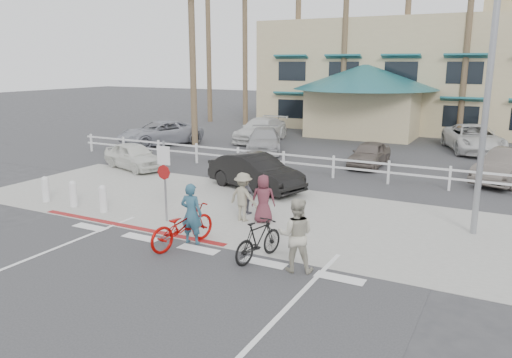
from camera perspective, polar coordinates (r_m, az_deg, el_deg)
The scene contains 35 objects.
ground at distance 13.32m, azimuth -8.06°, elevation -8.84°, with size 140.00×140.00×0.00m, color #333335.
bike_path at distance 11.90m, azimuth -13.79°, elevation -11.87°, with size 12.00×16.00×0.01m, color #333335.
sidewalk_plaza at distance 16.95m, azimuth 0.83°, elevation -3.82°, with size 22.00×7.00×0.01m, color gray.
cross_street at distance 20.47m, azimuth 5.90°, elevation -0.89°, with size 40.00×5.00×0.01m, color #333335.
parking_lot at distance 29.33m, azimuth 12.86°, elevation 3.14°, with size 50.00×16.00×0.01m, color #333335.
curb_red at distance 15.99m, azimuth -14.35°, elevation -5.29°, with size 7.00×0.25×0.02m, color maroon.
rail_fence at distance 22.02m, azimuth 9.08°, elevation 1.34°, with size 29.40×0.16×1.00m, color silver, non-canonical shape.
building at distance 41.31m, azimuth 20.89°, elevation 13.33°, with size 28.00×16.00×11.30m, color #C6B487, non-canonical shape.
sign_post at distance 15.90m, azimuth -10.37°, elevation 0.20°, with size 0.50×0.10×2.90m, color gray, non-canonical shape.
bollard_0 at distance 17.61m, azimuth -17.08°, elevation -2.17°, with size 0.26×0.26×0.95m, color silver, non-canonical shape.
bollard_1 at distance 18.60m, azimuth -20.16°, elevation -1.60°, with size 0.26×0.26×0.95m, color silver, non-canonical shape.
bollard_2 at distance 19.64m, azimuth -22.92°, elevation -1.08°, with size 0.26×0.26×0.95m, color silver, non-canonical shape.
streetlight_0 at distance 15.49m, azimuth 25.10°, elevation 10.26°, with size 0.60×2.00×9.00m, color gray, non-canonical shape.
palm_0 at distance 42.93m, azimuth -5.48°, elevation 16.55°, with size 4.00×4.00×15.00m, color #183614, non-canonical shape.
palm_1 at distance 39.97m, azimuth -1.27°, elevation 15.42°, with size 4.00×4.00×13.00m, color #183614, non-canonical shape.
palm_2 at distance 39.20m, azimuth 4.84°, elevation 17.62°, with size 4.00×4.00×16.00m, color #183614, non-canonical shape.
palm_3 at distance 36.80m, azimuth 10.15°, elevation 16.19°, with size 4.00×4.00×14.00m, color #183614, non-canonical shape.
palm_4 at distance 36.78m, azimuth 16.89°, elevation 16.63°, with size 4.00×4.00×15.00m, color #183614, non-canonical shape.
palm_5 at distance 35.15m, azimuth 23.06°, elevation 14.71°, with size 4.00×4.00×13.00m, color #183614, non-canonical shape.
palm_10 at distance 30.39m, azimuth -7.30°, elevation 15.07°, with size 4.00×4.00×12.00m, color #183614, non-canonical shape.
bike_red at distance 13.91m, azimuth -8.42°, elevation -5.32°, with size 0.77×2.22×1.17m, color #940703.
rider_red at distance 13.99m, azimuth -7.40°, elevation -3.96°, with size 0.63×0.42×1.74m, color #285065.
bike_black at distance 12.84m, azimuth 0.30°, elevation -7.00°, with size 0.50×1.78×1.07m, color black.
rider_black at distance 12.11m, azimuth 4.59°, elevation -6.39°, with size 0.89×0.70×1.84m, color #B1AC99.
pedestrian_a at distance 15.86m, azimuth -1.46°, elevation -2.07°, with size 1.02×0.59×1.58m, color gray.
pedestrian_child at distance 16.60m, azimuth -1.06°, elevation -2.04°, with size 0.71×0.29×1.21m, color #585761.
pedestrian_b at distance 15.71m, azimuth 0.85°, elevation -2.28°, with size 0.75×0.49×1.54m, color #582630.
car_white_sedan at distance 19.84m, azimuth -0.06°, elevation 0.81°, with size 1.49×4.28×1.41m, color black.
car_red_compact at distance 24.37m, azimuth -13.77°, elevation 2.57°, with size 1.48×3.68×1.25m, color silver.
lot_car_0 at distance 31.20m, azimuth -10.96°, elevation 5.18°, with size 2.43×5.26×1.46m, color gray.
lot_car_1 at distance 28.23m, azimuth 0.94°, elevation 4.44°, with size 1.84×4.54×1.32m, color #9A9B9D.
lot_car_2 at distance 24.86m, azimuth 12.85°, elevation 2.78°, with size 1.44×3.57×1.22m, color #655A52.
lot_car_3 at distance 23.45m, azimuth 26.92°, elevation 1.31°, with size 1.50×4.31×1.42m, color #605851.
lot_car_4 at distance 32.03m, azimuth 0.55°, elevation 5.64°, with size 2.07×5.09×1.48m, color silver.
lot_car_5 at distance 30.80m, azimuth 23.59°, elevation 4.27°, with size 2.53×5.49×1.53m, color silver.
Camera 1 is at (7.31, -9.96, 4.98)m, focal length 35.00 mm.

